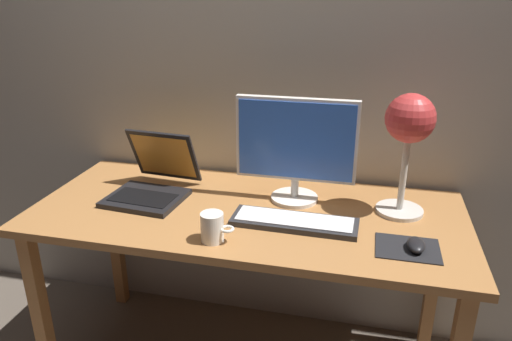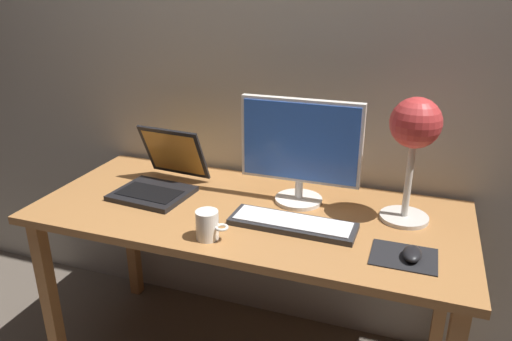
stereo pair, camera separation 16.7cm
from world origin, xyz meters
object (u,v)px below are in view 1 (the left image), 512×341
object	(u,v)px
desk_lamp	(409,128)
monitor	(296,146)
keyboard_main	(294,222)
coffee_mug	(213,227)
mouse	(416,245)
laptop	(154,177)

from	to	relation	value
desk_lamp	monitor	bearing A→B (deg)	177.31
keyboard_main	coffee_mug	world-z (taller)	coffee_mug
mouse	desk_lamp	bearing A→B (deg)	98.42
keyboard_main	mouse	distance (m)	0.41
monitor	coffee_mug	bearing A→B (deg)	-118.93
monitor	desk_lamp	size ratio (longest dim) A/B	1.03
laptop	mouse	xyz separation A→B (m)	(0.99, -0.22, -0.05)
monitor	mouse	world-z (taller)	monitor
keyboard_main	monitor	bearing A→B (deg)	99.09
monitor	laptop	distance (m)	0.58
laptop	mouse	bearing A→B (deg)	-12.71
monitor	keyboard_main	world-z (taller)	monitor
laptop	mouse	distance (m)	1.01
laptop	desk_lamp	distance (m)	0.98
coffee_mug	desk_lamp	bearing A→B (deg)	30.79
laptop	desk_lamp	bearing A→B (deg)	2.77
coffee_mug	monitor	bearing A→B (deg)	61.07
monitor	mouse	bearing A→B (deg)	-33.50
keyboard_main	coffee_mug	distance (m)	0.30
coffee_mug	laptop	bearing A→B (deg)	137.78
mouse	coffee_mug	world-z (taller)	coffee_mug
keyboard_main	desk_lamp	distance (m)	0.51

